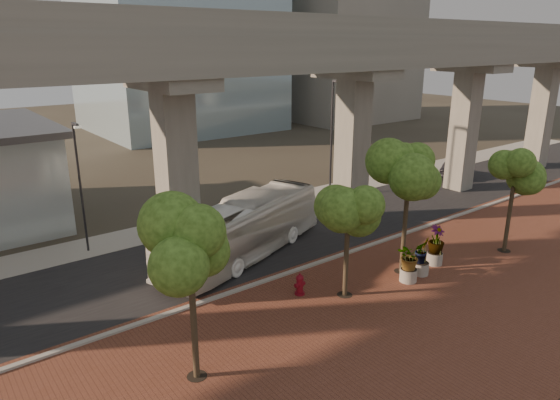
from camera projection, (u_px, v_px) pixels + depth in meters
ground at (297, 251)px, 27.66m from camera, size 160.00×160.00×0.00m
brick_plaza at (414, 310)px, 21.58m from camera, size 70.00×13.00×0.06m
asphalt_road at (276, 240)px, 29.17m from camera, size 90.00×8.00×0.04m
curb_strip at (321, 262)px, 26.12m from camera, size 70.00×0.25×0.16m
far_sidewalk at (227, 215)px, 33.34m from camera, size 90.00×3.00×0.06m
transit_viaduct at (275, 116)px, 26.98m from camera, size 72.00×5.60×12.40m
midrise_block at (344, 36)px, 73.29m from camera, size 18.00×16.00×24.00m
transit_bus at (243, 229)px, 26.48m from camera, size 11.62×6.41×3.18m
parked_car at (454, 170)px, 42.70m from camera, size 4.34×2.68×1.35m
fire_hydrant at (300, 284)px, 22.69m from camera, size 0.52×0.46×1.03m
planter_front at (410, 258)px, 23.73m from camera, size 1.83×1.83×2.01m
planter_right at (436, 241)px, 25.57m from camera, size 1.97×1.97×2.10m
planter_left at (422, 252)px, 24.46m from camera, size 1.78×1.78×1.96m
street_tree_far_west at (190, 255)px, 15.84m from camera, size 4.01×4.01×6.41m
street_tree_near_west at (348, 210)px, 21.54m from camera, size 3.07×3.07×5.50m
street_tree_near_east at (409, 177)px, 23.64m from camera, size 3.56×3.56×6.55m
street_tree_far_east at (516, 170)px, 26.22m from camera, size 3.23×3.23×6.11m
streetlamp_west at (80, 179)px, 26.33m from camera, size 0.35×1.04×7.15m
streetlamp_east at (333, 130)px, 36.53m from camera, size 0.42×1.23×8.51m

